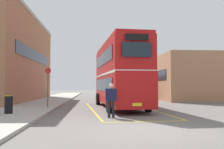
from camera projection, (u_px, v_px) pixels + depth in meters
name	position (u px, v px, depth m)	size (l,w,h in m)	color
ground_plane	(114.00, 103.00, 23.92)	(135.60, 135.60, 0.00)	#66605B
sidewalk_left	(48.00, 101.00, 25.87)	(4.00, 57.60, 0.14)	#A39E93
brick_building_left	(2.00, 58.00, 27.08)	(7.08, 18.76, 9.03)	#9E6647
depot_building_right	(181.00, 78.00, 31.55)	(6.66, 13.15, 5.10)	#AD7A56
double_decker_bus	(119.00, 74.00, 19.09)	(3.38, 10.71, 4.75)	black
single_deck_bus	(129.00, 86.00, 34.27)	(3.08, 8.73, 3.02)	black
pedestrian_boarding	(111.00, 98.00, 13.20)	(0.58, 0.29, 1.76)	black
litter_bin	(9.00, 104.00, 13.89)	(0.46, 0.46, 0.98)	black
bus_stop_sign	(48.00, 83.00, 18.17)	(0.43, 0.15, 2.78)	#4C4C51
bay_marking_yellow	(123.00, 110.00, 17.07)	(5.18, 12.89, 0.01)	gold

